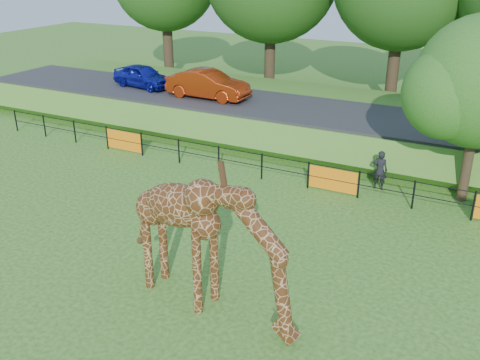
{
  "coord_description": "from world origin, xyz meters",
  "views": [
    {
      "loc": [
        8.42,
        -10.29,
        8.55
      ],
      "look_at": [
        1.41,
        3.34,
        2.0
      ],
      "focal_mm": 40.0,
      "sensor_mm": 36.0,
      "label": 1
    }
  ],
  "objects_px": {
    "giraffe": "(210,245)",
    "car_red": "(208,84)",
    "car_blue": "(143,76)",
    "visitor": "(380,170)"
  },
  "relations": [
    {
      "from": "giraffe",
      "to": "car_red",
      "type": "bearing_deg",
      "value": 130.03
    },
    {
      "from": "giraffe",
      "to": "car_blue",
      "type": "xyz_separation_m",
      "value": [
        -12.79,
        14.43,
        0.21
      ]
    },
    {
      "from": "giraffe",
      "to": "visitor",
      "type": "relative_size",
      "value": 3.3
    },
    {
      "from": "giraffe",
      "to": "car_red",
      "type": "relative_size",
      "value": 1.16
    },
    {
      "from": "car_red",
      "to": "visitor",
      "type": "relative_size",
      "value": 2.85
    },
    {
      "from": "giraffe",
      "to": "visitor",
      "type": "bearing_deg",
      "value": 87.64
    },
    {
      "from": "car_blue",
      "to": "car_red",
      "type": "height_order",
      "value": "car_red"
    },
    {
      "from": "car_blue",
      "to": "visitor",
      "type": "relative_size",
      "value": 2.41
    },
    {
      "from": "car_blue",
      "to": "visitor",
      "type": "xyz_separation_m",
      "value": [
        14.8,
        -4.86,
        -1.28
      ]
    },
    {
      "from": "car_red",
      "to": "visitor",
      "type": "distance_m",
      "value": 11.25
    }
  ]
}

